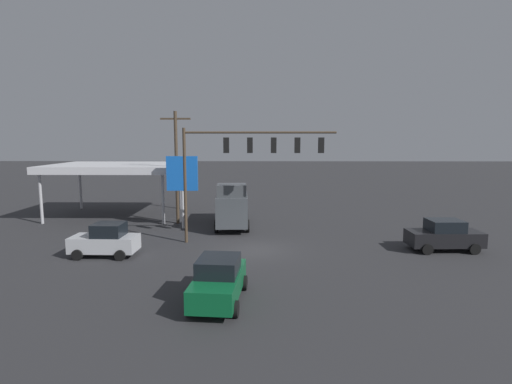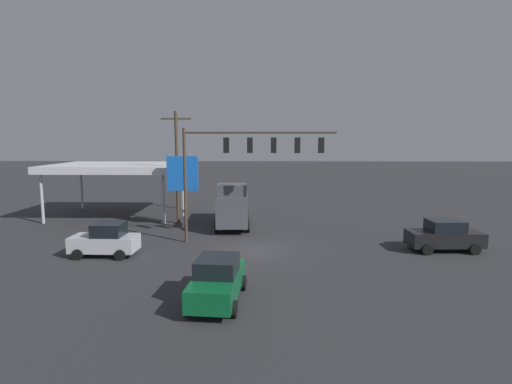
% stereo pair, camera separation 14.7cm
% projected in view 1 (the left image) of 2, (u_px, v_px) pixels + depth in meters
% --- Properties ---
extents(ground_plane, '(200.00, 200.00, 0.00)m').
position_uv_depth(ground_plane, '(256.00, 250.00, 24.82)').
color(ground_plane, '#2D2D30').
extents(traffic_signal_assembly, '(9.93, 0.43, 7.57)m').
position_uv_depth(traffic_signal_assembly, '(248.00, 154.00, 25.86)').
color(traffic_signal_assembly, '#473828').
rests_on(traffic_signal_assembly, ground).
extents(utility_pole, '(2.40, 0.26, 9.04)m').
position_uv_depth(utility_pole, '(177.00, 165.00, 32.01)').
color(utility_pole, '#473828').
rests_on(utility_pole, ground).
extents(gas_station_canopy, '(11.13, 8.39, 4.65)m').
position_uv_depth(gas_station_canopy, '(116.00, 168.00, 35.46)').
color(gas_station_canopy, silver).
rests_on(gas_station_canopy, ground).
extents(price_sign, '(2.38, 0.27, 5.56)m').
position_uv_depth(price_sign, '(182.00, 177.00, 30.47)').
color(price_sign, '#B7B7BC').
rests_on(price_sign, ground).
extents(sedan_waiting, '(2.33, 4.53, 1.93)m').
position_uv_depth(sedan_waiting, '(219.00, 280.00, 16.82)').
color(sedan_waiting, '#0C592D').
rests_on(sedan_waiting, ground).
extents(delivery_truck, '(2.86, 6.92, 3.58)m').
position_uv_depth(delivery_truck, '(232.00, 205.00, 31.25)').
color(delivery_truck, '#474C51').
rests_on(delivery_truck, ground).
extents(hatchback_crossing, '(3.84, 2.03, 1.97)m').
position_uv_depth(hatchback_crossing, '(106.00, 240.00, 23.41)').
color(hatchback_crossing, silver).
rests_on(hatchback_crossing, ground).
extents(sedan_far, '(4.46, 2.17, 1.93)m').
position_uv_depth(sedan_far, '(444.00, 235.00, 24.60)').
color(sedan_far, black).
rests_on(sedan_far, ground).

